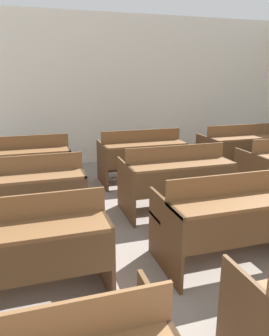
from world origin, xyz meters
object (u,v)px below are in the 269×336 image
object	(u,v)px
bench_back_left	(24,163)
bench_back_center	(142,154)
bench_second_center	(232,216)
bench_second_left	(20,246)
bench_back_right	(240,147)
bench_third_center	(176,177)
bench_third_left	(24,191)

from	to	relation	value
bench_back_left	bench_back_center	xyz separation A→B (m)	(1.81, -0.02, 0.00)
bench_second_center	bench_back_center	distance (m)	2.52
bench_second_left	bench_back_right	world-z (taller)	same
bench_back_right	bench_second_left	bearing A→B (deg)	-145.20
bench_third_center	bench_back_right	distance (m)	2.22
bench_back_left	bench_back_center	size ratio (longest dim) A/B	1.00
bench_second_center	bench_back_center	bearing A→B (deg)	90.62
bench_back_center	bench_back_right	size ratio (longest dim) A/B	1.00
bench_third_left	bench_back_right	bearing A→B (deg)	19.27
bench_second_center	bench_third_left	xyz separation A→B (m)	(-1.82, 1.26, 0.00)
bench_third_center	bench_second_center	bearing A→B (deg)	-90.06
bench_second_left	bench_back_left	distance (m)	2.54
bench_second_center	bench_third_center	size ratio (longest dim) A/B	1.00
bench_second_center	bench_third_center	world-z (taller)	same
bench_second_left	bench_back_right	size ratio (longest dim) A/B	1.00
bench_second_center	bench_third_center	bearing A→B (deg)	89.94
bench_back_center	bench_third_left	bearing A→B (deg)	-144.94
bench_third_center	bench_back_left	bearing A→B (deg)	145.08
bench_second_left	bench_second_center	distance (m)	1.83
bench_back_left	bench_back_right	xyz separation A→B (m)	(3.65, -0.00, 0.00)
bench_back_center	bench_back_right	bearing A→B (deg)	0.43
bench_second_center	bench_second_left	bearing A→B (deg)	-179.73
bench_third_left	bench_back_left	world-z (taller)	same
bench_second_left	bench_second_center	xyz separation A→B (m)	(1.83, 0.01, 0.00)
bench_third_center	bench_back_left	distance (m)	2.24
bench_third_center	bench_back_left	xyz separation A→B (m)	(-1.84, 1.28, 0.00)
bench_back_right	bench_third_left	bearing A→B (deg)	-160.73
bench_back_center	bench_back_right	xyz separation A→B (m)	(1.85, 0.01, 0.00)
bench_third_center	bench_back_right	size ratio (longest dim) A/B	1.00
bench_third_center	bench_third_left	bearing A→B (deg)	179.71
bench_back_left	bench_third_left	bearing A→B (deg)	-89.25
bench_second_left	bench_third_left	distance (m)	1.27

